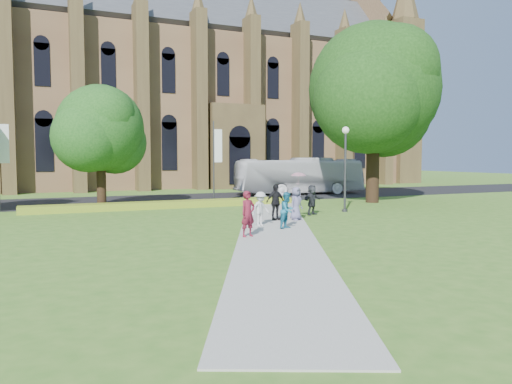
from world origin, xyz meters
name	(u,v)px	position (x,y,z in m)	size (l,w,h in m)	color
ground	(286,234)	(0.00, 0.00, 0.00)	(160.00, 160.00, 0.00)	#3B6D20
road	(171,199)	(0.00, 20.00, 0.01)	(160.00, 10.00, 0.02)	black
footpath	(276,231)	(0.00, 1.00, 0.02)	(3.20, 30.00, 0.04)	#B2B2A8
flower_hedge	(167,205)	(-2.00, 13.20, 0.23)	(18.00, 1.40, 0.45)	gold
cathedral	(209,79)	(10.00, 39.73, 12.98)	(52.60, 18.25, 28.00)	brown
streetlamp	(345,158)	(7.50, 6.50, 3.30)	(0.44, 0.44, 5.24)	#38383D
large_tree	(374,89)	(13.00, 11.00, 8.37)	(9.60, 9.60, 13.20)	#332114
street_tree_1	(100,129)	(-6.00, 14.50, 5.22)	(5.60, 5.60, 8.05)	#332114
banner_pole_0	(215,157)	(2.11, 15.20, 3.39)	(0.70, 0.10, 6.00)	#38383D
banner_pole_1	(0,157)	(-11.89, 15.20, 3.39)	(0.70, 0.10, 6.00)	#38383D
tour_coach	(300,176)	(12.02, 20.31, 1.67)	(2.77, 11.86, 3.30)	silver
pedestrian_0	(248,214)	(-1.89, -0.19, 1.01)	(0.70, 0.46, 1.93)	maroon
pedestrian_1	(287,210)	(0.75, 1.31, 0.89)	(0.83, 0.65, 1.71)	#1B6B8B
pedestrian_2	(261,209)	(-0.02, 2.62, 0.87)	(1.07, 0.62, 1.66)	#BABABA
pedestrian_3	(275,202)	(1.62, 4.30, 1.00)	(1.12, 0.47, 1.92)	black
pedestrian_4	(296,204)	(2.64, 3.87, 0.92)	(0.86, 0.56, 1.75)	slate
pedestrian_5	(312,200)	(4.68, 5.68, 0.91)	(1.61, 0.51, 1.74)	#26282D
parasol	(298,180)	(2.82, 3.97, 2.14)	(0.78, 0.78, 0.69)	#D29794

